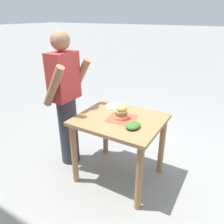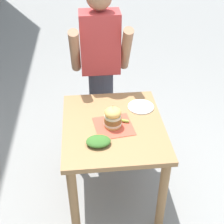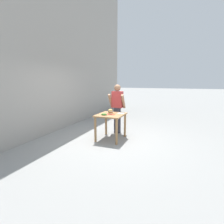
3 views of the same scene
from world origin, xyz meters
name	(u,v)px [view 2 (image 2 of 3)]	position (x,y,z in m)	size (l,w,h in m)	color
ground_plane	(113,192)	(0.00, 0.00, 0.00)	(80.00, 80.00, 0.00)	gray
patio_table	(113,139)	(0.00, 0.00, 0.64)	(0.79, 0.93, 0.80)	#9E7247
serving_paper	(114,126)	(0.00, -0.02, 0.80)	(0.29, 0.29, 0.00)	#D64C38
sandwich	(113,117)	(-0.01, -0.02, 0.88)	(0.14, 0.14, 0.20)	#E5B25B
pickle_spear	(124,121)	(0.09, 0.02, 0.81)	(0.02, 0.02, 0.07)	#8EA83D
side_plate_with_forks	(141,107)	(0.26, 0.21, 0.81)	(0.22, 0.22, 0.02)	white
side_salad	(98,141)	(-0.13, -0.22, 0.83)	(0.18, 0.14, 0.05)	#386B28
diner_across_table	(101,72)	(-0.05, 0.73, 0.88)	(0.55, 0.35, 1.69)	#33333D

